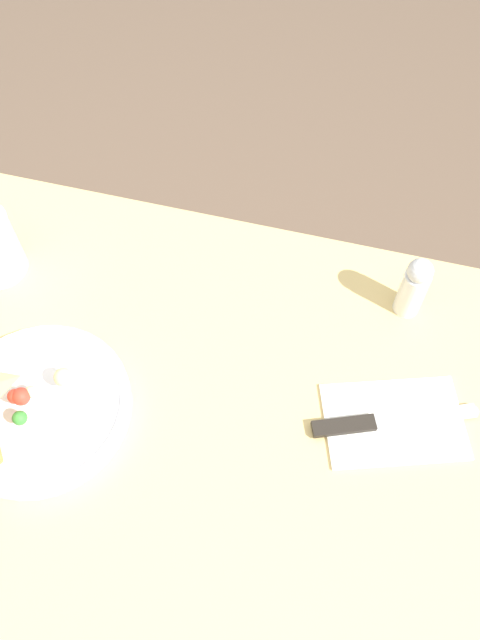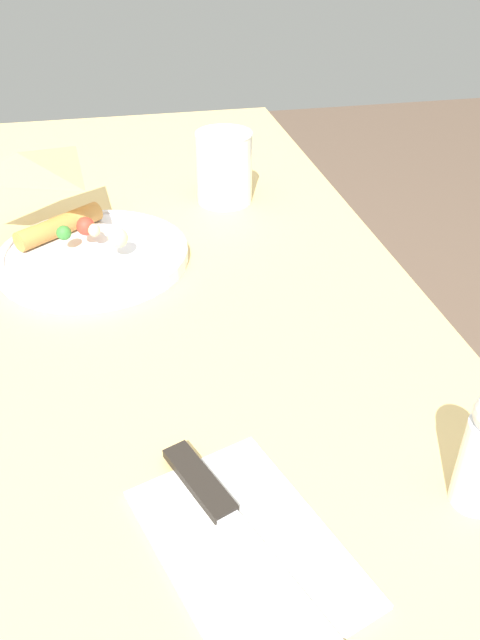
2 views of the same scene
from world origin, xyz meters
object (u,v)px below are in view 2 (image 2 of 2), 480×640
at_px(napkin_folded, 247,546).
at_px(butter_knife, 238,530).
at_px(milk_glass, 224,169).
at_px(plate_pizza, 92,250).
at_px(dining_table, 125,336).

relative_size(napkin_folded, butter_knife, 0.98).
bearing_deg(milk_glass, plate_pizza, -52.61).
bearing_deg(dining_table, butter_knife, 8.75).
relative_size(plate_pizza, butter_knife, 1.13).
bearing_deg(milk_glass, napkin_folded, -9.34).
xyz_separation_m(dining_table, napkin_folded, (0.43, 0.07, 0.12)).
xyz_separation_m(milk_glass, napkin_folded, (0.56, -0.09, -0.04)).
xyz_separation_m(plate_pizza, napkin_folded, (0.42, 0.09, -0.01)).
xyz_separation_m(dining_table, plate_pizza, (0.01, -0.03, 0.13)).
xyz_separation_m(plate_pizza, milk_glass, (-0.14, 0.18, 0.03)).
bearing_deg(plate_pizza, butter_knife, 12.34).
height_order(dining_table, plate_pizza, plate_pizza).
bearing_deg(milk_glass, butter_knife, -9.90).
height_order(milk_glass, napkin_folded, milk_glass).
bearing_deg(dining_table, napkin_folded, 9.06).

